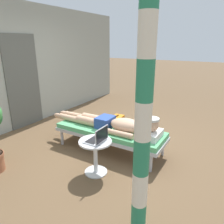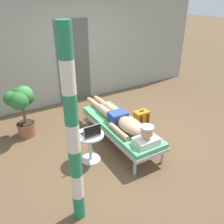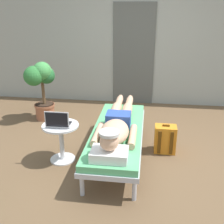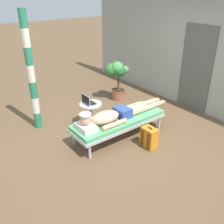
{
  "view_description": "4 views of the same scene",
  "coord_description": "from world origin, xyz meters",
  "px_view_note": "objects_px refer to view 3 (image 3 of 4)",
  "views": [
    {
      "loc": [
        -3.13,
        -1.95,
        1.87
      ],
      "look_at": [
        0.1,
        -0.04,
        0.63
      ],
      "focal_mm": 34.07,
      "sensor_mm": 36.0,
      "label": 1
    },
    {
      "loc": [
        -2.28,
        -3.45,
        2.69
      ],
      "look_at": [
        -0.19,
        0.1,
        0.56
      ],
      "focal_mm": 38.89,
      "sensor_mm": 36.0,
      "label": 2
    },
    {
      "loc": [
        0.23,
        -3.46,
        1.98
      ],
      "look_at": [
        -0.25,
        0.04,
        0.59
      ],
      "focal_mm": 43.65,
      "sensor_mm": 36.0,
      "label": 3
    },
    {
      "loc": [
        3.32,
        -2.97,
        2.77
      ],
      "look_at": [
        -0.14,
        -0.33,
        0.61
      ],
      "focal_mm": 40.46,
      "sensor_mm": 36.0,
      "label": 4
    }
  ],
  "objects_px": {
    "side_table": "(61,136)",
    "backpack": "(165,139)",
    "person_reclining": "(117,125)",
    "laptop": "(59,122)",
    "potted_plant": "(41,82)",
    "lounge_chair": "(118,134)"
  },
  "relations": [
    {
      "from": "person_reclining",
      "to": "backpack",
      "type": "distance_m",
      "value": 0.8
    },
    {
      "from": "laptop",
      "to": "backpack",
      "type": "bearing_deg",
      "value": 18.71
    },
    {
      "from": "person_reclining",
      "to": "potted_plant",
      "type": "bearing_deg",
      "value": 140.48
    },
    {
      "from": "side_table",
      "to": "potted_plant",
      "type": "bearing_deg",
      "value": 120.15
    },
    {
      "from": "backpack",
      "to": "potted_plant",
      "type": "relative_size",
      "value": 0.39
    },
    {
      "from": "person_reclining",
      "to": "side_table",
      "type": "relative_size",
      "value": 4.15
    },
    {
      "from": "side_table",
      "to": "laptop",
      "type": "distance_m",
      "value": 0.23
    },
    {
      "from": "side_table",
      "to": "person_reclining",
      "type": "bearing_deg",
      "value": 7.22
    },
    {
      "from": "side_table",
      "to": "backpack",
      "type": "xyz_separation_m",
      "value": [
        1.39,
        0.42,
        -0.16
      ]
    },
    {
      "from": "lounge_chair",
      "to": "side_table",
      "type": "distance_m",
      "value": 0.76
    },
    {
      "from": "laptop",
      "to": "potted_plant",
      "type": "relative_size",
      "value": 0.29
    },
    {
      "from": "side_table",
      "to": "laptop",
      "type": "height_order",
      "value": "laptop"
    },
    {
      "from": "lounge_chair",
      "to": "laptop",
      "type": "height_order",
      "value": "laptop"
    },
    {
      "from": "person_reclining",
      "to": "laptop",
      "type": "height_order",
      "value": "laptop"
    },
    {
      "from": "side_table",
      "to": "backpack",
      "type": "bearing_deg",
      "value": 16.79
    },
    {
      "from": "person_reclining",
      "to": "laptop",
      "type": "distance_m",
      "value": 0.75
    },
    {
      "from": "potted_plant",
      "to": "person_reclining",
      "type": "bearing_deg",
      "value": -39.52
    },
    {
      "from": "potted_plant",
      "to": "lounge_chair",
      "type": "bearing_deg",
      "value": -37.09
    },
    {
      "from": "lounge_chair",
      "to": "laptop",
      "type": "bearing_deg",
      "value": -161.28
    },
    {
      "from": "backpack",
      "to": "potted_plant",
      "type": "distance_m",
      "value": 2.4
    },
    {
      "from": "lounge_chair",
      "to": "potted_plant",
      "type": "relative_size",
      "value": 1.84
    },
    {
      "from": "backpack",
      "to": "person_reclining",
      "type": "bearing_deg",
      "value": -153.61
    }
  ]
}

